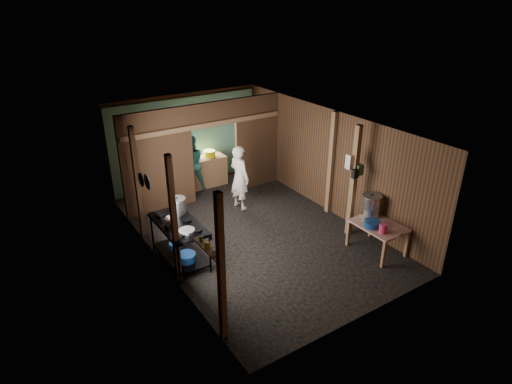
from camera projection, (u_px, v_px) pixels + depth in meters
floor at (251, 231)px, 10.10m from camera, size 4.50×7.00×0.00m
ceiling at (251, 124)px, 9.00m from camera, size 4.50×7.00×0.00m
wall_back at (185, 139)px, 12.21m from camera, size 4.50×0.00×2.60m
wall_front at (368, 254)px, 6.88m from camera, size 4.50×0.00×2.60m
wall_left at (154, 205)px, 8.44m from camera, size 0.00×7.00×2.60m
wall_right at (328, 161)px, 10.65m from camera, size 0.00×7.00×2.60m
partition_left at (158, 162)px, 10.57m from camera, size 1.85×0.10×2.60m
partition_right at (257, 142)px, 11.99m from camera, size 1.35×0.10×2.60m
partition_header at (213, 113)px, 10.92m from camera, size 1.30×0.10×0.60m
turquoise_panel at (186, 142)px, 12.19m from camera, size 4.40×0.06×2.50m
back_counter at (205, 172)px, 12.31m from camera, size 1.20×0.50×0.85m
wall_clock at (194, 118)px, 12.00m from camera, size 0.20×0.03×0.20m
post_left_a at (221, 270)px, 6.50m from camera, size 0.10×0.12×2.60m
post_left_b at (174, 221)px, 7.87m from camera, size 0.10×0.12×2.60m
post_left_c at (138, 184)px, 9.39m from camera, size 0.10×0.12×2.60m
post_right at (331, 164)px, 10.47m from camera, size 0.10×0.12×2.60m
post_free at (354, 182)px, 9.47m from camera, size 0.12×0.12×2.60m
cross_beam at (206, 125)px, 10.86m from camera, size 4.40×0.12×0.12m
pan_lid_big at (147, 182)px, 8.62m from camera, size 0.03×0.34×0.34m
pan_lid_small at (141, 180)px, 8.96m from camera, size 0.03×0.30×0.30m
wall_shelf at (207, 248)px, 6.85m from camera, size 0.14×0.80×0.03m
jar_white at (215, 252)px, 6.63m from camera, size 0.07×0.07×0.10m
jar_yellow at (207, 245)px, 6.82m from camera, size 0.08×0.08×0.10m
jar_green at (201, 239)px, 6.99m from camera, size 0.06×0.06×0.10m
bag_white at (351, 161)px, 9.30m from camera, size 0.22×0.15×0.32m
bag_green at (359, 170)px, 9.33m from camera, size 0.16×0.12×0.24m
bag_black at (355, 174)px, 9.27m from camera, size 0.14×0.10×0.20m
gas_range at (180, 242)px, 8.81m from camera, size 0.79×1.53×0.90m
prep_table at (377, 238)px, 9.22m from camera, size 0.79×1.09×0.64m
stove_pot_large at (177, 206)px, 8.94m from camera, size 0.37×0.37×0.36m
stove_pot_med at (171, 223)px, 8.44m from camera, size 0.31×0.31×0.22m
frying_pan at (187, 231)px, 8.28m from camera, size 0.33×0.54×0.07m
blue_tub_front at (187, 257)px, 8.67m from camera, size 0.38×0.38×0.16m
blue_tub_back at (175, 245)px, 9.11m from camera, size 0.27×0.27×0.11m
stock_pot at (371, 206)px, 9.37m from camera, size 0.53×0.53×0.50m
wash_basin at (372, 224)px, 8.99m from camera, size 0.42×0.42×0.13m
pink_bucket at (383, 228)px, 8.74m from camera, size 0.21×0.21×0.20m
knife at (399, 235)px, 8.68m from camera, size 0.29×0.14×0.01m
yellow_tub at (209, 154)px, 12.17m from camera, size 0.34×0.34×0.19m
cook at (240, 178)px, 10.89m from camera, size 0.51×0.67×1.67m
worker_back at (191, 163)px, 11.89m from camera, size 0.90×0.76×1.61m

